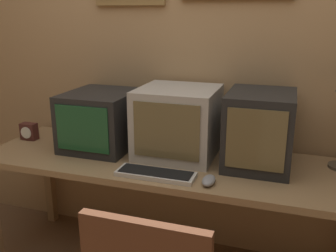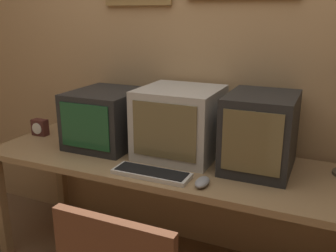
% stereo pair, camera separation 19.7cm
% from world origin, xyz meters
% --- Properties ---
extents(wall_back, '(8.00, 0.08, 2.60)m').
position_xyz_m(wall_back, '(-0.00, 1.14, 1.31)').
color(wall_back, tan).
rests_on(wall_back, ground_plane).
extents(desk, '(2.13, 0.67, 0.72)m').
position_xyz_m(desk, '(0.00, 0.75, 0.65)').
color(desk, '#99754C').
rests_on(desk, ground_plane).
extents(monitor_left, '(0.39, 0.45, 0.34)m').
position_xyz_m(monitor_left, '(-0.45, 0.84, 0.89)').
color(monitor_left, black).
rests_on(monitor_left, desk).
extents(monitor_center, '(0.43, 0.43, 0.39)m').
position_xyz_m(monitor_center, '(0.02, 0.86, 0.92)').
color(monitor_center, '#B7B2A8').
rests_on(monitor_center, desk).
extents(monitor_right, '(0.34, 0.42, 0.40)m').
position_xyz_m(monitor_right, '(0.48, 0.85, 0.92)').
color(monitor_right, black).
rests_on(monitor_right, desk).
extents(keyboard_main, '(0.40, 0.13, 0.03)m').
position_xyz_m(keyboard_main, '(0.01, 0.53, 0.74)').
color(keyboard_main, beige).
rests_on(keyboard_main, desk).
extents(mouse_near_keyboard, '(0.06, 0.12, 0.04)m').
position_xyz_m(mouse_near_keyboard, '(0.28, 0.52, 0.74)').
color(mouse_near_keyboard, gray).
rests_on(mouse_near_keyboard, desk).
extents(desk_clock, '(0.10, 0.06, 0.11)m').
position_xyz_m(desk_clock, '(-0.97, 0.81, 0.78)').
color(desk_clock, '#4C231E').
rests_on(desk_clock, desk).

